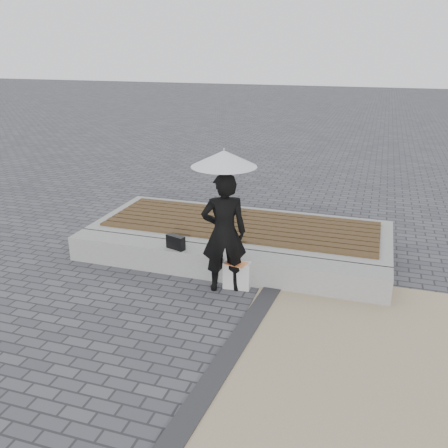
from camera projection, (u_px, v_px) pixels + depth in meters
The scene contains 10 objects.
ground at pixel (178, 330), 5.99m from camera, with size 80.00×80.00×0.00m, color #4E4F54.
edging_band at pixel (223, 364), 5.32m from camera, with size 0.25×5.20×0.04m, color #2E2E30.
seating_ledge at pixel (219, 263), 7.35m from camera, with size 5.00×0.45×0.40m, color #A7A6A1.
timber_platform at pixel (241, 236), 8.42m from camera, with size 5.00×2.00×0.40m, color #9F9F9A.
timber_decking at pixel (241, 224), 8.34m from camera, with size 4.60×1.60×0.04m, color brown, non-canonical shape.
woman at pixel (224, 233), 6.71m from camera, with size 0.63×0.41×1.73m, color black.
parasol at pixel (224, 159), 6.35m from camera, with size 0.88×0.88×1.12m.
handbag at pixel (176, 242), 7.34m from camera, with size 0.30×0.11×0.21m, color black.
canvas_tote at pixel (237, 275), 6.96m from camera, with size 0.39×0.16×0.41m, color white.
magazine at pixel (236, 263), 6.85m from camera, with size 0.29×0.21×0.01m, color #FD4749.
Camera 1 is at (2.13, -4.74, 3.30)m, focal length 38.80 mm.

